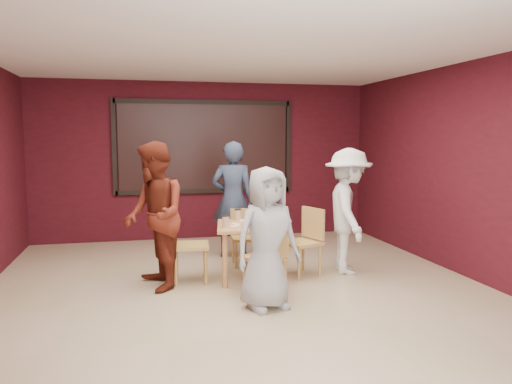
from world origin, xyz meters
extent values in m
plane|color=tan|center=(0.00, 0.00, 0.00)|extent=(7.00, 7.00, 0.00)
cube|color=black|center=(0.00, 3.45, 1.65)|extent=(3.00, 0.02, 1.50)
cube|color=tan|center=(0.25, 0.68, 0.69)|extent=(1.04, 1.04, 0.04)
cylinder|color=tan|center=(-0.04, 1.10, 0.34)|extent=(0.07, 0.07, 0.68)
cylinder|color=tan|center=(0.67, 0.98, 0.34)|extent=(0.07, 0.07, 0.68)
cylinder|color=tan|center=(-0.16, 0.39, 0.34)|extent=(0.07, 0.07, 0.68)
cylinder|color=tan|center=(0.55, 0.27, 0.34)|extent=(0.07, 0.07, 0.68)
cylinder|color=white|center=(0.25, 0.40, 0.72)|extent=(0.23, 0.23, 0.01)
cone|color=#E39050|center=(0.25, 0.40, 0.73)|extent=(0.21, 0.21, 0.02)
cylinder|color=beige|center=(0.38, 0.31, 0.78)|extent=(0.09, 0.09, 0.14)
cylinder|color=black|center=(0.38, 0.31, 0.86)|extent=(0.09, 0.09, 0.01)
cylinder|color=white|center=(0.25, 0.97, 0.72)|extent=(0.23, 0.23, 0.01)
cone|color=#E39050|center=(0.25, 0.97, 0.73)|extent=(0.21, 0.21, 0.02)
cylinder|color=beige|center=(0.13, 1.06, 0.78)|extent=(0.09, 0.09, 0.14)
cylinder|color=black|center=(0.13, 1.06, 0.86)|extent=(0.09, 0.09, 0.01)
cylinder|color=white|center=(-0.03, 0.68, 0.72)|extent=(0.23, 0.23, 0.01)
cone|color=#E39050|center=(-0.03, 0.68, 0.73)|extent=(0.21, 0.21, 0.02)
cylinder|color=beige|center=(-0.12, 0.56, 0.78)|extent=(0.09, 0.09, 0.14)
cylinder|color=black|center=(-0.12, 0.56, 0.86)|extent=(0.09, 0.09, 0.01)
cylinder|color=white|center=(0.54, 0.68, 0.72)|extent=(0.23, 0.23, 0.01)
cone|color=#E39050|center=(0.54, 0.68, 0.73)|extent=(0.21, 0.21, 0.02)
cylinder|color=beige|center=(0.63, 0.81, 0.78)|extent=(0.09, 0.09, 0.14)
cylinder|color=black|center=(0.63, 0.81, 0.86)|extent=(0.09, 0.09, 0.01)
cylinder|color=silver|center=(0.33, 0.66, 0.76)|extent=(0.06, 0.06, 0.10)
cylinder|color=silver|center=(0.27, 0.61, 0.76)|extent=(0.05, 0.05, 0.08)
cylinder|color=#B9130D|center=(0.18, 0.64, 0.79)|extent=(0.07, 0.07, 0.15)
cube|color=black|center=(0.27, 0.67, 0.77)|extent=(0.13, 0.08, 0.11)
cube|color=#B08644|center=(0.24, 0.06, 0.43)|extent=(0.53, 0.53, 0.04)
cylinder|color=#B08644|center=(0.34, 0.27, 0.20)|extent=(0.04, 0.04, 0.41)
cylinder|color=#B08644|center=(0.02, 0.16, 0.20)|extent=(0.04, 0.04, 0.41)
cylinder|color=#B08644|center=(0.46, -0.04, 0.20)|extent=(0.04, 0.04, 0.41)
cylinder|color=#B08644|center=(0.14, -0.16, 0.20)|extent=(0.04, 0.04, 0.41)
cube|color=#B08644|center=(0.30, -0.12, 0.66)|extent=(0.40, 0.17, 0.40)
cube|color=#B08644|center=(0.30, 1.38, 0.39)|extent=(0.40, 0.40, 0.04)
cylinder|color=#B08644|center=(0.14, 1.24, 0.19)|extent=(0.03, 0.03, 0.38)
cylinder|color=#B08644|center=(0.45, 1.22, 0.19)|extent=(0.03, 0.03, 0.38)
cylinder|color=#B08644|center=(0.16, 1.55, 0.19)|extent=(0.03, 0.03, 0.38)
cylinder|color=#B08644|center=(0.47, 1.53, 0.19)|extent=(0.03, 0.03, 0.38)
cube|color=#B08644|center=(0.31, 1.56, 0.61)|extent=(0.39, 0.05, 0.37)
cube|color=#B08644|center=(-0.54, 0.75, 0.46)|extent=(0.50, 0.50, 0.04)
cylinder|color=#B08644|center=(-0.38, 0.55, 0.22)|extent=(0.04, 0.04, 0.44)
cylinder|color=#B08644|center=(-0.34, 0.91, 0.22)|extent=(0.04, 0.04, 0.44)
cylinder|color=#B08644|center=(-0.74, 0.58, 0.22)|extent=(0.04, 0.04, 0.44)
cylinder|color=#B08644|center=(-0.70, 0.95, 0.22)|extent=(0.04, 0.04, 0.44)
cube|color=#B08644|center=(-0.74, 0.77, 0.72)|extent=(0.08, 0.45, 0.43)
cube|color=#B08644|center=(0.91, 0.68, 0.44)|extent=(0.56, 0.56, 0.04)
cylinder|color=#B08644|center=(0.68, 0.79, 0.21)|extent=(0.04, 0.04, 0.42)
cylinder|color=#B08644|center=(0.80, 0.46, 0.21)|extent=(0.04, 0.04, 0.42)
cylinder|color=#B08644|center=(1.01, 0.91, 0.21)|extent=(0.04, 0.04, 0.42)
cylinder|color=#B08644|center=(1.13, 0.58, 0.21)|extent=(0.04, 0.04, 0.42)
cube|color=#B08644|center=(1.09, 0.75, 0.69)|extent=(0.19, 0.42, 0.41)
imported|color=#9D9D9D|center=(0.16, -0.42, 0.76)|extent=(0.85, 0.67, 1.52)
imported|color=#2D3850|center=(0.23, 1.95, 0.88)|extent=(0.73, 0.56, 1.77)
imported|color=#601F12|center=(-0.99, 0.55, 0.89)|extent=(0.82, 0.98, 1.78)
imported|color=silver|center=(1.57, 0.70, 0.84)|extent=(0.85, 1.20, 1.68)
camera|label=1|loc=(-1.14, -5.45, 1.83)|focal=35.00mm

